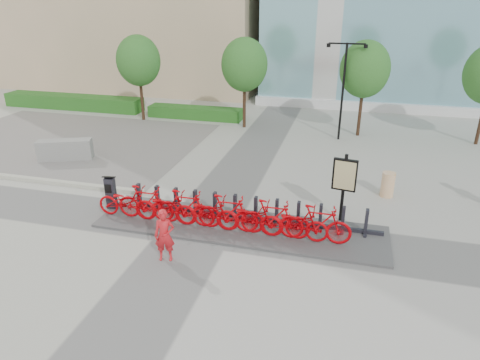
% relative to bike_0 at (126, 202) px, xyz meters
% --- Properties ---
extents(ground, '(120.00, 120.00, 0.00)m').
position_rel_bike_0_xyz_m(ground, '(2.60, 0.05, -0.63)').
color(ground, '#A3A19A').
extents(gravel_patch, '(14.00, 14.00, 0.00)m').
position_rel_bike_0_xyz_m(gravel_patch, '(-7.40, 7.05, -0.62)').
color(gravel_patch, slate).
rests_on(gravel_patch, ground).
extents(hedge_a, '(10.00, 1.40, 0.90)m').
position_rel_bike_0_xyz_m(hedge_a, '(-11.40, 13.55, -0.18)').
color(hedge_a, '#366B24').
rests_on(hedge_a, ground).
extents(hedge_b, '(6.00, 1.20, 0.70)m').
position_rel_bike_0_xyz_m(hedge_b, '(-2.40, 13.25, -0.28)').
color(hedge_b, '#366B24').
rests_on(hedge_b, ground).
extents(tree_0, '(2.60, 2.60, 5.10)m').
position_rel_bike_0_xyz_m(tree_0, '(-5.40, 12.05, 2.96)').
color(tree_0, black).
rests_on(tree_0, ground).
extents(tree_1, '(2.60, 2.60, 5.10)m').
position_rel_bike_0_xyz_m(tree_1, '(1.10, 12.05, 2.96)').
color(tree_1, black).
rests_on(tree_1, ground).
extents(tree_2, '(2.60, 2.60, 5.10)m').
position_rel_bike_0_xyz_m(tree_2, '(7.60, 12.05, 2.96)').
color(tree_2, black).
rests_on(tree_2, ground).
extents(streetlamp, '(2.00, 0.20, 5.00)m').
position_rel_bike_0_xyz_m(streetlamp, '(6.60, 11.05, 2.51)').
color(streetlamp, black).
rests_on(streetlamp, ground).
extents(dock_pad, '(9.60, 2.40, 0.08)m').
position_rel_bike_0_xyz_m(dock_pad, '(3.90, 0.35, -0.59)').
color(dock_pad, '#484848').
rests_on(dock_pad, ground).
extents(dock_rail_posts, '(8.02, 0.50, 0.85)m').
position_rel_bike_0_xyz_m(dock_rail_posts, '(3.96, 0.82, -0.12)').
color(dock_rail_posts, black).
rests_on(dock_rail_posts, dock_pad).
extents(bike_0, '(2.09, 0.73, 1.10)m').
position_rel_bike_0_xyz_m(bike_0, '(0.00, 0.00, 0.00)').
color(bike_0, '#AF0006').
rests_on(bike_0, dock_pad).
extents(bike_1, '(2.02, 0.57, 1.22)m').
position_rel_bike_0_xyz_m(bike_1, '(0.72, 0.00, 0.06)').
color(bike_1, '#AF0006').
rests_on(bike_1, dock_pad).
extents(bike_2, '(2.09, 0.73, 1.10)m').
position_rel_bike_0_xyz_m(bike_2, '(1.44, 0.00, 0.00)').
color(bike_2, '#AF0006').
rests_on(bike_2, dock_pad).
extents(bike_3, '(2.02, 0.57, 1.22)m').
position_rel_bike_0_xyz_m(bike_3, '(2.16, 0.00, 0.06)').
color(bike_3, '#AF0006').
rests_on(bike_3, dock_pad).
extents(bike_4, '(2.09, 0.73, 1.10)m').
position_rel_bike_0_xyz_m(bike_4, '(2.88, 0.00, 0.00)').
color(bike_4, '#AF0006').
rests_on(bike_4, dock_pad).
extents(bike_5, '(2.02, 0.57, 1.22)m').
position_rel_bike_0_xyz_m(bike_5, '(3.60, 0.00, 0.06)').
color(bike_5, '#AF0006').
rests_on(bike_5, dock_pad).
extents(bike_6, '(2.09, 0.73, 1.10)m').
position_rel_bike_0_xyz_m(bike_6, '(4.32, 0.00, 0.00)').
color(bike_6, '#AF0006').
rests_on(bike_6, dock_pad).
extents(bike_7, '(2.02, 0.57, 1.22)m').
position_rel_bike_0_xyz_m(bike_7, '(5.04, 0.00, 0.06)').
color(bike_7, '#AF0006').
rests_on(bike_7, dock_pad).
extents(bike_8, '(2.09, 0.73, 1.10)m').
position_rel_bike_0_xyz_m(bike_8, '(5.76, 0.00, 0.00)').
color(bike_8, '#AF0006').
rests_on(bike_8, dock_pad).
extents(bike_9, '(2.02, 0.57, 1.22)m').
position_rel_bike_0_xyz_m(bike_9, '(6.48, 0.00, 0.06)').
color(bike_9, '#AF0006').
rests_on(bike_9, dock_pad).
extents(kiosk, '(0.43, 0.38, 1.26)m').
position_rel_bike_0_xyz_m(kiosk, '(-0.88, 0.49, 0.06)').
color(kiosk, black).
rests_on(kiosk, dock_pad).
extents(worker_red, '(0.66, 0.52, 1.60)m').
position_rel_bike_0_xyz_m(worker_red, '(2.30, -1.99, 0.17)').
color(worker_red, red).
rests_on(worker_red, ground).
extents(construction_barrel, '(0.52, 0.52, 0.96)m').
position_rel_bike_0_xyz_m(construction_barrel, '(8.74, 4.19, -0.15)').
color(construction_barrel, orange).
rests_on(construction_barrel, ground).
extents(jersey_barrier, '(2.52, 1.54, 0.95)m').
position_rel_bike_0_xyz_m(jersey_barrier, '(-5.69, 4.60, -0.15)').
color(jersey_barrier, gray).
rests_on(jersey_barrier, ground).
extents(map_sign, '(0.80, 0.25, 2.42)m').
position_rel_bike_0_xyz_m(map_sign, '(7.11, 1.69, 0.97)').
color(map_sign, black).
rests_on(map_sign, ground).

